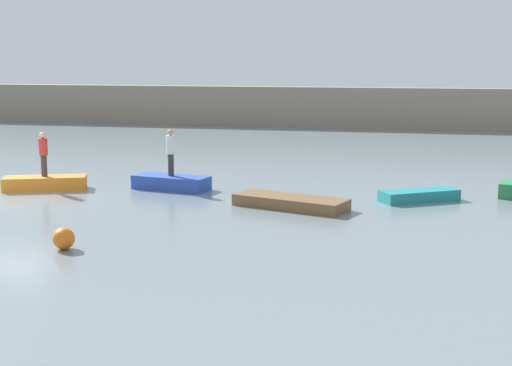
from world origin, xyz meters
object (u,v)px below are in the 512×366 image
rowboat_brown (290,202)px  mooring_buoy (64,239)px  person_red_shirt (43,152)px  rowboat_blue (171,182)px  rowboat_orange (45,183)px  rowboat_teal (419,195)px  person_white_shirt (171,150)px

rowboat_brown → mooring_buoy: mooring_buoy is taller
person_red_shirt → mooring_buoy: (4.65, -7.78, -1.15)m
rowboat_blue → person_red_shirt: 4.89m
rowboat_blue → mooring_buoy: mooring_buoy is taller
rowboat_brown → person_red_shirt: person_red_shirt is taller
rowboat_orange → person_red_shirt: 1.19m
mooring_buoy → person_red_shirt: bearing=120.8°
rowboat_blue → rowboat_brown: size_ratio=0.75×
person_red_shirt → mooring_buoy: bearing=-59.2°
rowboat_orange → mooring_buoy: (4.65, -7.78, 0.03)m
rowboat_blue → rowboat_orange: bearing=-154.9°
rowboat_teal → person_white_shirt: 9.25m
rowboat_blue → mooring_buoy: 8.87m
rowboat_blue → person_white_shirt: bearing=0.0°
rowboat_orange → rowboat_brown: 9.68m
person_red_shirt → person_white_shirt: size_ratio=0.95×
rowboat_brown → person_white_shirt: person_white_shirt is taller
rowboat_brown → person_red_shirt: bearing=-169.2°
person_white_shirt → rowboat_brown: bearing=-26.2°
rowboat_orange → person_white_shirt: bearing=-7.2°
rowboat_blue → person_white_shirt: person_white_shirt is taller
rowboat_brown → person_white_shirt: size_ratio=2.18×
rowboat_orange → person_white_shirt: person_white_shirt is taller
rowboat_brown → person_red_shirt: (-9.58, 1.36, 1.25)m
person_red_shirt → person_white_shirt: bearing=13.2°
rowboat_brown → mooring_buoy: size_ratio=6.63×
rowboat_orange → mooring_buoy: 9.06m
rowboat_teal → person_white_shirt: size_ratio=1.58×
rowboat_teal → person_red_shirt: (-13.78, -0.72, 1.25)m
rowboat_blue → mooring_buoy: size_ratio=4.99×
rowboat_blue → person_red_shirt: (-4.62, -1.09, 1.18)m
person_red_shirt → person_white_shirt: (4.62, 1.09, 0.05)m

